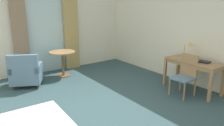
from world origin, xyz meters
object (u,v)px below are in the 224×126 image
(desk_lamp, at_px, (189,47))
(closed_book, at_px, (204,62))
(armchair_by_window, at_px, (26,73))
(writing_desk, at_px, (193,64))
(round_cafe_table, at_px, (63,58))
(desk_chair, at_px, (186,74))

(desk_lamp, xyz_separation_m, closed_book, (-0.10, -0.49, -0.27))
(desk_lamp, height_order, armchair_by_window, desk_lamp)
(writing_desk, height_order, round_cafe_table, writing_desk)
(closed_book, relative_size, round_cafe_table, 0.35)
(armchair_by_window, bearing_deg, writing_desk, -39.45)
(desk_chair, relative_size, closed_book, 3.61)
(desk_lamp, xyz_separation_m, armchair_by_window, (-3.36, 2.40, -0.69))
(writing_desk, height_order, armchair_by_window, armchair_by_window)
(writing_desk, relative_size, desk_lamp, 2.98)
(armchair_by_window, distance_m, round_cafe_table, 1.15)
(writing_desk, height_order, closed_book, closed_book)
(writing_desk, xyz_separation_m, round_cafe_table, (-2.12, 2.90, -0.11))
(writing_desk, bearing_deg, desk_chair, -170.50)
(armchair_by_window, xyz_separation_m, round_cafe_table, (1.11, 0.24, 0.20))
(writing_desk, bearing_deg, round_cafe_table, 126.21)
(closed_book, distance_m, round_cafe_table, 3.81)
(writing_desk, relative_size, round_cafe_table, 1.79)
(desk_chair, height_order, closed_book, desk_chair)
(desk_lamp, bearing_deg, writing_desk, -117.28)
(writing_desk, height_order, desk_lamp, desk_lamp)
(desk_lamp, relative_size, round_cafe_table, 0.60)
(desk_chair, bearing_deg, armchair_by_window, 136.45)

